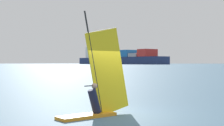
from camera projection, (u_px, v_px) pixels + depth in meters
name	position (u px, v px, depth m)	size (l,w,h in m)	color
ground_plane	(122.00, 114.00, 12.62)	(4000.00, 4000.00, 0.00)	#476B84
windsurfer	(98.00, 92.00, 12.17)	(2.61, 2.49, 4.00)	orange
cargo_ship	(119.00, 59.00, 490.07)	(142.82, 159.39, 34.91)	navy
distant_headland	(201.00, 57.00, 1222.92)	(1029.22, 345.73, 50.64)	#60665B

